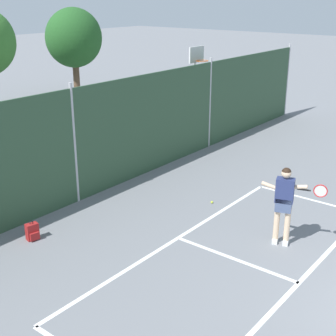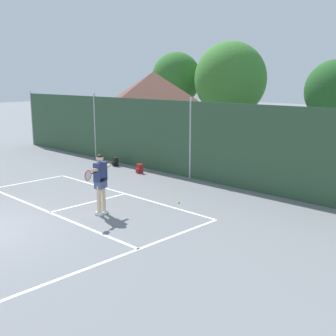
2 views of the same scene
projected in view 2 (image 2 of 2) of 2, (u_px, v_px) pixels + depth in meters
name	position (u px, v px, depth m)	size (l,w,h in m)	color
chainlink_fence	(190.00, 140.00, 17.30)	(26.09, 0.09, 3.30)	#2D4C33
clubhouse_building	(153.00, 109.00, 24.66)	(5.70, 4.37, 4.42)	beige
treeline_backdrop	(269.00, 83.00, 27.17)	(25.31, 4.61, 6.54)	brown
tennis_player	(100.00, 179.00, 12.66)	(0.62, 1.34, 1.85)	silver
tennis_ball	(179.00, 202.00, 14.02)	(0.07, 0.07, 0.07)	#CCE033
backpack_black	(115.00, 162.00, 19.95)	(0.32, 0.30, 0.46)	black
backpack_red	(140.00, 169.00, 18.46)	(0.31, 0.29, 0.46)	maroon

